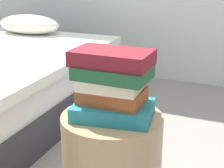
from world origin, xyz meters
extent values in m
ellipsoid|color=silver|center=(-1.36, 1.33, 0.54)|extent=(0.57, 0.30, 0.16)
cube|color=#1E727F|center=(0.01, -0.01, 0.51)|extent=(0.32, 0.25, 0.06)
cube|color=#994723|center=(0.00, 0.00, 0.56)|extent=(0.24, 0.16, 0.06)
cube|color=beige|center=(0.00, 0.00, 0.61)|extent=(0.24, 0.20, 0.04)
cube|color=#1E512D|center=(0.01, -0.01, 0.66)|extent=(0.27, 0.17, 0.05)
cube|color=maroon|center=(0.00, 0.00, 0.71)|extent=(0.29, 0.18, 0.06)
camera|label=1|loc=(0.51, -1.15, 1.04)|focal=57.14mm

